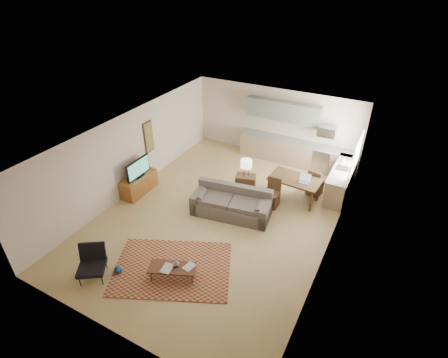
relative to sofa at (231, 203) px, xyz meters
The scene contains 25 objects.
room 0.99m from the sofa, 140.94° to the right, with size 9.00×9.00×9.00m.
kitchen_counter_back 4.00m from the sofa, 81.15° to the left, with size 4.26×0.64×0.92m, color #9D8164, non-canonical shape.
kitchen_counter_right 3.83m from the sofa, 46.31° to the left, with size 0.64×2.26×0.92m, color #9D8164, non-canonical shape.
kitchen_range 4.30m from the sofa, 66.52° to the left, with size 0.62×0.62×0.90m, color #A5A8AD.
kitchen_microwave 4.47m from the sofa, 66.63° to the left, with size 0.62×0.40×0.35m, color #A5A8AD.
upper_cabinets 4.37m from the sofa, 89.79° to the left, with size 2.80×0.34×0.70m, color slate.
window_right 4.20m from the sofa, 43.23° to the left, with size 0.02×1.40×1.05m, color white.
wall_art_left 3.73m from the sofa, 169.17° to the left, with size 0.06×0.42×1.10m, color olive, non-canonical shape.
triptych 4.46m from the sofa, 95.19° to the left, with size 1.70×0.04×0.50m, color #F9E5BC, non-canonical shape.
rug 2.73m from the sofa, 96.28° to the right, with size 2.89×2.00×0.02m, color maroon.
sofa is the anchor object (origin of this frame).
coffee_table 2.92m from the sofa, 92.16° to the right, with size 1.15×0.46×0.35m, color #4A2516, non-canonical shape.
book_a 3.05m from the sofa, 95.67° to the right, with size 0.29×0.36×0.03m, color maroon.
book_b 2.70m from the sofa, 86.87° to the right, with size 0.26×0.33×0.02m, color navy.
vase 2.83m from the sofa, 90.89° to the right, with size 0.19×0.19×0.16m, color black.
armchair 4.24m from the sofa, 115.42° to the right, with size 0.72×0.72×0.83m, color black, non-canonical shape.
tv_credenza 3.28m from the sofa, behind, with size 0.52×1.35×0.62m, color brown, non-canonical shape.
tv 3.26m from the sofa, behind, with size 0.10×1.04×0.62m, color black, non-canonical shape.
console_table 1.16m from the sofa, 93.50° to the left, with size 0.63×0.42×0.74m, color #3D2917, non-canonical shape.
table_lamp 1.31m from the sofa, 93.50° to the left, with size 0.36×0.36×0.59m, color beige, non-canonical shape.
dining_table 2.18m from the sofa, 49.40° to the left, with size 1.58×0.90×0.80m, color #3D2917, non-canonical shape.
dining_chair_near 1.35m from the sofa, 48.07° to the left, with size 0.45×0.47×0.94m, color #3D2917, non-canonical shape.
dining_chair_far 3.01m from the sofa, 49.99° to the left, with size 0.44×0.47×0.93m, color #3D2917, non-canonical shape.
laptop 2.37m from the sofa, 41.77° to the left, with size 0.34×0.25×0.25m, color #A5A8AD, non-canonical shape.
soap_bottle 4.11m from the sofa, 51.27° to the left, with size 0.09×0.09×0.19m, color #F9E5BC.
Camera 1 is at (4.10, -7.39, 6.60)m, focal length 28.00 mm.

